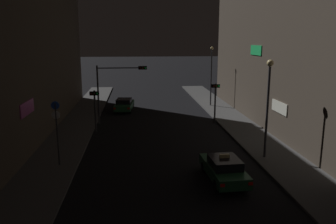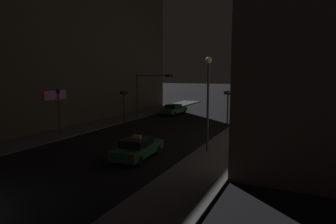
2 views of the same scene
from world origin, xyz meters
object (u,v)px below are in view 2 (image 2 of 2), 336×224
object	(u,v)px
taxi	(138,148)
traffic_light_overhead	(150,87)
sign_pole_left	(59,108)
street_lamp_near_block	(208,91)
far_car	(174,109)
street_lamp_far_block	(254,84)
traffic_light_right_kerb	(228,101)
traffic_light_left_kerb	(124,100)

from	to	relation	value
taxi	traffic_light_overhead	world-z (taller)	traffic_light_overhead
sign_pole_left	street_lamp_near_block	bearing A→B (deg)	1.17
far_car	street_lamp_far_block	xyz separation A→B (m)	(10.28, 1.63, 3.55)
traffic_light_overhead	street_lamp_far_block	distance (m)	13.15
far_car	traffic_light_overhead	world-z (taller)	traffic_light_overhead
traffic_light_right_kerb	street_lamp_near_block	size ratio (longest dim) A/B	0.59
sign_pole_left	street_lamp_far_block	xyz separation A→B (m)	(13.91, 18.68, 1.68)
traffic_light_overhead	sign_pole_left	size ratio (longest dim) A/B	1.35
traffic_light_right_kerb	street_lamp_far_block	xyz separation A→B (m)	(1.37, 8.08, 1.52)
traffic_light_right_kerb	traffic_light_overhead	bearing A→B (deg)	176.89
far_car	sign_pole_left	bearing A→B (deg)	-102.01
far_car	sign_pole_left	world-z (taller)	sign_pole_left
far_car	traffic_light_overhead	bearing A→B (deg)	-94.47
traffic_light_overhead	traffic_light_right_kerb	world-z (taller)	traffic_light_overhead
street_lamp_near_block	traffic_light_left_kerb	bearing A→B (deg)	147.04
traffic_light_left_kerb	sign_pole_left	size ratio (longest dim) A/B	0.89
street_lamp_near_block	street_lamp_far_block	size ratio (longest dim) A/B	0.94
far_car	traffic_light_right_kerb	bearing A→B (deg)	-35.88
taxi	traffic_light_right_kerb	xyz separation A→B (m)	(2.67, 13.65, 2.03)
far_car	taxi	bearing A→B (deg)	-72.72
far_car	sign_pole_left	xyz separation A→B (m)	(-3.63, -17.05, 1.86)
traffic_light_overhead	sign_pole_left	world-z (taller)	traffic_light_overhead
far_car	street_lamp_near_block	xyz separation A→B (m)	(9.97, -16.77, 3.66)
traffic_light_left_kerb	traffic_light_overhead	bearing A→B (deg)	59.09
taxi	street_lamp_far_block	world-z (taller)	street_lamp_far_block
far_car	traffic_light_left_kerb	bearing A→B (deg)	-104.03
sign_pole_left	street_lamp_near_block	xyz separation A→B (m)	(13.60, 0.28, 1.79)
traffic_light_right_kerb	sign_pole_left	xyz separation A→B (m)	(-12.55, -10.60, -0.17)
traffic_light_left_kerb	sign_pole_left	distance (m)	8.30
sign_pole_left	traffic_light_right_kerb	bearing A→B (deg)	40.19
traffic_light_overhead	street_lamp_near_block	bearing A→B (deg)	-46.06
street_lamp_near_block	street_lamp_far_block	distance (m)	18.40
far_car	traffic_light_right_kerb	size ratio (longest dim) A/B	1.19
far_car	traffic_light_overhead	size ratio (longest dim) A/B	0.82
traffic_light_right_kerb	street_lamp_near_block	distance (m)	10.50
taxi	sign_pole_left	world-z (taller)	sign_pole_left
taxi	street_lamp_far_block	xyz separation A→B (m)	(4.03, 21.73, 3.54)
traffic_light_left_kerb	street_lamp_near_block	size ratio (longest dim) A/B	0.56
taxi	street_lamp_far_block	bearing A→B (deg)	79.49
traffic_light_overhead	traffic_light_right_kerb	xyz separation A→B (m)	(9.38, -0.51, -1.29)
taxi	traffic_light_right_kerb	distance (m)	14.06
sign_pole_left	street_lamp_far_block	distance (m)	23.35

